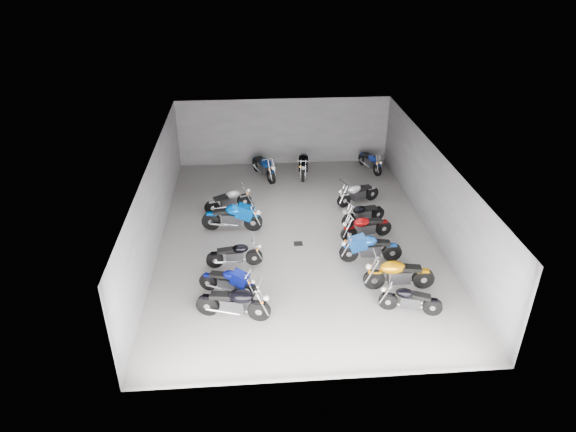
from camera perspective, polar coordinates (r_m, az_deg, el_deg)
name	(u,v)px	position (r m, az deg, el deg)	size (l,w,h in m)	color
ground	(297,237)	(19.08, 1.00, -2.31)	(14.00, 14.00, 0.00)	gray
wall_back	(284,132)	(24.72, -0.48, 9.34)	(10.00, 0.10, 3.20)	gray
wall_left	(155,203)	(18.55, -14.53, 1.37)	(0.10, 14.00, 3.20)	gray
wall_right	(434,194)	(19.39, 15.94, 2.42)	(0.10, 14.00, 3.20)	gray
ceiling	(298,156)	(17.63, 1.09, 6.67)	(10.00, 14.00, 0.04)	black
drain_grate	(298,244)	(18.66, 1.14, -3.09)	(0.32, 0.32, 0.01)	black
motorcycle_left_a	(234,303)	(15.11, -6.02, -9.55)	(2.19, 0.70, 0.98)	black
motorcycle_left_b	(228,281)	(16.08, -6.64, -7.22)	(1.83, 0.83, 0.84)	black
motorcycle_left_c	(235,254)	(17.32, -5.89, -4.26)	(1.91, 0.39, 0.84)	black
motorcycle_left_e	(233,217)	(19.36, -6.17, -0.10)	(2.30, 0.54, 1.01)	black
motorcycle_left_f	(229,200)	(20.77, -6.60, 1.75)	(1.89, 0.80, 0.87)	black
motorcycle_right_a	(410,299)	(15.70, 13.38, -9.01)	(1.82, 0.64, 0.82)	black
motorcycle_right_b	(398,274)	(16.52, 12.16, -6.31)	(2.25, 0.46, 0.99)	black
motorcycle_right_c	(370,248)	(17.68, 9.10, -3.53)	(2.14, 0.43, 0.94)	black
motorcycle_right_d	(366,227)	(18.95, 8.64, -1.20)	(1.98, 0.64, 0.89)	black
motorcycle_right_e	(363,214)	(19.89, 8.32, 0.26)	(1.80, 0.81, 0.83)	black
motorcycle_right_f	(358,193)	(21.39, 7.75, 2.54)	(1.88, 0.91, 0.87)	black
motorcycle_back_c	(264,167)	(23.55, -2.68, 5.50)	(1.01, 2.12, 0.99)	black
motorcycle_back_d	(303,164)	(23.82, 1.73, 5.79)	(0.51, 2.23, 0.98)	black
motorcycle_back_f	(370,161)	(24.59, 9.14, 6.03)	(0.73, 1.91, 0.86)	black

